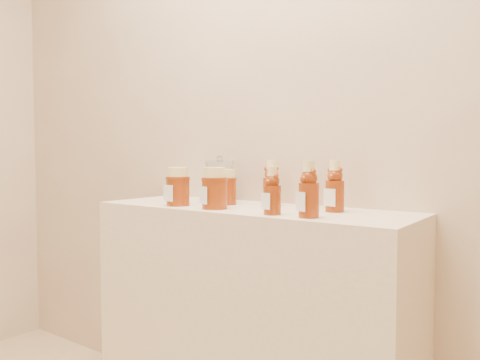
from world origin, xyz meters
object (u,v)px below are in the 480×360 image
Objects in this scene: bear_bottle_front_left at (272,187)px; glass_canister at (220,179)px; honey_jar_left at (178,186)px; bear_bottle_back_left at (271,180)px; display_table at (249,328)px.

glass_canister is (-0.40, 0.23, 0.00)m from bear_bottle_front_left.
bear_bottle_front_left reaches higher than honey_jar_left.
glass_canister is at bearing 156.38° from bear_bottle_back_left.
bear_bottle_front_left is (0.18, -0.13, 0.54)m from display_table.
display_table is 0.59m from glass_canister.
bear_bottle_back_left reaches higher than display_table.
display_table is at bearing -24.85° from glass_canister.
bear_bottle_back_left is at bearing 71.47° from display_table.
bear_bottle_back_left is at bearing -0.50° from glass_canister.
bear_bottle_back_left reaches higher than honey_jar_left.
glass_canister is at bearing 155.15° from display_table.
honey_jar_left reaches higher than display_table.
honey_jar_left is 0.79× the size of glass_canister.
display_table is at bearing 33.06° from honey_jar_left.
display_table is 0.58m from bear_bottle_front_left.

